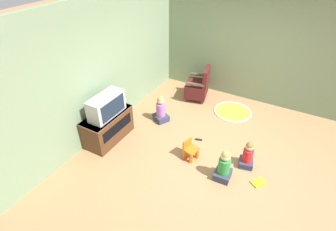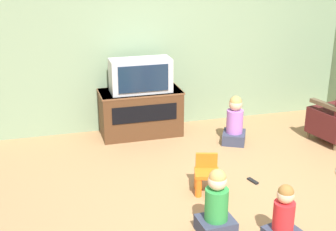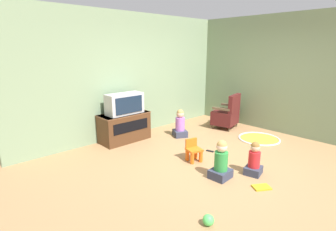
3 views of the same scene
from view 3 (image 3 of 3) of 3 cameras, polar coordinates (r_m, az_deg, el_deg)
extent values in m
plane|color=#9E754C|center=(4.92, 11.73, -9.69)|extent=(30.00, 30.00, 0.00)
cube|color=gray|center=(6.13, -8.15, 8.63)|extent=(5.52, 0.12, 2.76)
cube|color=gray|center=(6.62, 26.81, 7.66)|extent=(0.12, 5.52, 2.76)
cube|color=#4C2D19|center=(5.82, -9.46, -2.51)|extent=(1.07, 0.51, 0.62)
cube|color=brown|center=(5.74, -9.59, 0.33)|extent=(1.09, 0.52, 0.02)
cube|color=black|center=(5.59, -8.03, -2.36)|extent=(0.86, 0.01, 0.22)
cube|color=#B7B7BC|center=(5.65, -9.43, 2.56)|extent=(0.80, 0.33, 0.44)
cube|color=#142338|center=(5.51, -8.45, 2.29)|extent=(0.65, 0.02, 0.35)
cylinder|color=brown|center=(7.23, 11.31, -1.38)|extent=(0.04, 0.04, 0.10)
cylinder|color=brown|center=(6.76, 9.56, -2.41)|extent=(0.04, 0.04, 0.10)
cylinder|color=brown|center=(7.08, 14.70, -1.92)|extent=(0.04, 0.04, 0.10)
cylinder|color=brown|center=(6.60, 13.15, -3.02)|extent=(0.04, 0.04, 0.10)
cube|color=#4C1919|center=(6.85, 12.29, -0.38)|extent=(0.73, 0.66, 0.34)
cube|color=#4C1919|center=(6.69, 14.27, 2.58)|extent=(0.60, 0.23, 0.43)
cube|color=brown|center=(7.04, 13.25, 2.25)|extent=(0.17, 0.46, 0.05)
cube|color=brown|center=(6.54, 11.50, 1.41)|extent=(0.17, 0.46, 0.05)
cylinder|color=orange|center=(4.69, 5.29, -9.08)|extent=(0.07, 0.07, 0.24)
cylinder|color=orange|center=(4.79, 7.16, -8.65)|extent=(0.07, 0.07, 0.24)
cylinder|color=orange|center=(4.83, 4.21, -8.37)|extent=(0.07, 0.07, 0.24)
cylinder|color=orange|center=(4.92, 6.05, -7.98)|extent=(0.07, 0.07, 0.24)
cube|color=orange|center=(4.77, 5.71, -7.40)|extent=(0.31, 0.30, 0.04)
cube|color=orange|center=(4.81, 5.07, -5.90)|extent=(0.23, 0.10, 0.16)
cylinder|color=gold|center=(6.26, 19.20, -4.83)|extent=(0.91, 0.91, 0.01)
torus|color=silver|center=(6.26, 19.20, -4.79)|extent=(0.91, 0.91, 0.04)
cube|color=#33384C|center=(6.10, 2.63, -3.86)|extent=(0.40, 0.42, 0.14)
cylinder|color=#A566BF|center=(6.04, 2.65, -1.84)|extent=(0.21, 0.21, 0.31)
sphere|color=#D8AD8C|center=(5.97, 2.68, 0.32)|extent=(0.17, 0.17, 0.17)
sphere|color=tan|center=(5.97, 2.68, 0.60)|extent=(0.16, 0.16, 0.16)
cube|color=#33384C|center=(4.30, 11.32, -12.33)|extent=(0.33, 0.30, 0.14)
cylinder|color=#2D8C3F|center=(4.21, 11.47, -9.66)|extent=(0.21, 0.21, 0.30)
sphere|color=beige|center=(4.12, 11.63, -6.74)|extent=(0.17, 0.17, 0.17)
sphere|color=tan|center=(4.11, 11.65, -6.35)|extent=(0.16, 0.16, 0.16)
cube|color=#33384C|center=(4.57, 18.06, -11.27)|extent=(0.33, 0.30, 0.12)
cylinder|color=red|center=(4.49, 18.25, -9.04)|extent=(0.18, 0.18, 0.26)
sphere|color=#D8AD8C|center=(4.41, 18.46, -6.63)|extent=(0.15, 0.15, 0.15)
sphere|color=olive|center=(4.40, 18.49, -6.31)|extent=(0.14, 0.14, 0.14)
sphere|color=#4CCC59|center=(3.28, 8.77, -21.57)|extent=(0.13, 0.13, 0.13)
cube|color=gold|center=(4.21, 19.70, -14.50)|extent=(0.30, 0.27, 0.02)
cube|color=black|center=(5.30, 9.14, -7.65)|extent=(0.08, 0.16, 0.02)
camera|label=1|loc=(2.20, -63.54, 56.12)|focal=28.00mm
camera|label=2|loc=(2.16, 83.56, 13.88)|focal=50.00mm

